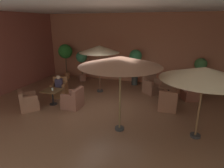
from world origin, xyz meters
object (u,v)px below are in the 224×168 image
Objects in this scene: potted_tree_mid_left at (65,53)px; iced_drink_cup at (53,89)px; armchair_front_left_east at (73,100)px; potted_tree_right_corner at (200,68)px; cafe_table_front_right at (169,89)px; patio_umbrella_tall_red at (120,61)px; cafe_table_front_left at (52,93)px; armchair_front_left_south at (60,89)px; patio_umbrella_near_wall at (99,49)px; armchair_front_right_east at (167,103)px; armchair_front_right_south at (192,93)px; potted_tree_left_corner at (82,62)px; patron_blue_shirt at (192,84)px; patio_umbrella_center_beige at (204,74)px; armchair_front_right_north at (152,86)px; armchair_front_left_north at (28,102)px; patron_by_window at (59,82)px; potted_tree_mid_right at (135,60)px.

iced_drink_cup is at bearing -66.17° from potted_tree_mid_left.
potted_tree_right_corner reaches higher than armchair_front_left_east.
cafe_table_front_right is 3.98m from patio_umbrella_tall_red.
cafe_table_front_right is 2.54m from potted_tree_right_corner.
armchair_front_left_east is at bearing 0.21° from cafe_table_front_left.
armchair_front_left_south is 0.39× the size of patio_umbrella_near_wall.
armchair_front_right_south is (1.00, 1.55, 0.02)m from armchair_front_right_east.
potted_tree_right_corner is (6.20, 4.19, 0.66)m from cafe_table_front_left.
cafe_table_front_right is (5.08, 1.21, 0.21)m from armchair_front_left_south.
potted_tree_left_corner reaches higher than patron_blue_shirt.
potted_tree_right_corner is at bearing 38.95° from armchair_front_left_east.
patio_umbrella_near_wall is at bearing 146.49° from patio_umbrella_center_beige.
patio_umbrella_center_beige is at bearing -7.07° from cafe_table_front_left.
armchair_front_right_north is 10.07× the size of iced_drink_cup.
armchair_front_left_south is 4.67m from armchair_front_right_north.
cafe_table_front_left is 0.72× the size of armchair_front_left_north.
patron_blue_shirt is 6.29m from patron_by_window.
cafe_table_front_left is at bearing -155.82° from armchair_front_right_south.
armchair_front_left_north is 0.97× the size of armchair_front_right_north.
patio_umbrella_tall_red is 1.42× the size of potted_tree_left_corner.
armchair_front_right_north is (4.63, 3.68, 0.02)m from armchair_front_left_north.
potted_tree_mid_left reaches higher than armchair_front_right_south.
patio_umbrella_center_beige is 6.45m from patron_by_window.
potted_tree_mid_right reaches higher than armchair_front_left_east.
patio_umbrella_center_beige is 5.38m from patio_umbrella_near_wall.
patron_blue_shirt reaches higher than armchair_front_right_north.
armchair_front_right_east is at bearing -23.63° from potted_tree_mid_left.
potted_tree_left_corner is at bearing 169.41° from patron_blue_shirt.
potted_tree_left_corner is 2.94× the size of patron_by_window.
armchair_front_right_north is 2.72m from potted_tree_right_corner.
armchair_front_right_east is at bearing -122.78° from armchair_front_right_south.
armchair_front_right_south is (1.03, 0.42, -0.21)m from cafe_table_front_right.
iced_drink_cup is at bearing -71.27° from armchair_front_left_south.
armchair_front_right_north is at bearing 25.22° from patron_by_window.
patio_umbrella_near_wall is (1.32, 2.25, 1.67)m from cafe_table_front_left.
patio_umbrella_near_wall is at bearing -158.35° from potted_tree_right_corner.
patio_umbrella_near_wall reaches higher than armchair_front_right_east.
patron_blue_shirt is (6.08, 1.62, 0.42)m from armchair_front_left_south.
armchair_front_left_east is 0.79× the size of armchair_front_right_north.
cafe_table_front_right is 5.22m from patron_by_window.
patio_umbrella_near_wall is (-2.08, 3.33, -0.13)m from patio_umbrella_tall_red.
potted_tree_mid_right is (-2.04, 2.96, 1.16)m from armchair_front_right_east.
patron_blue_shirt is (4.76, 2.59, 0.44)m from armchair_front_left_east.
armchair_front_right_north is at bearing 37.11° from iced_drink_cup.
potted_tree_left_corner is at bearing 163.32° from cafe_table_front_right.
armchair_front_right_north is 4.69m from patron_by_window.
patio_umbrella_center_beige is at bearing -62.98° from armchair_front_right_north.
armchair_front_left_east is 1.66m from patron_by_window.
potted_tree_mid_left reaches higher than patron_blue_shirt.
potted_tree_mid_left reaches higher than armchair_front_left_east.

